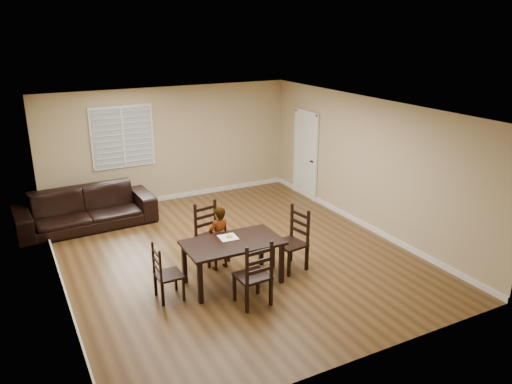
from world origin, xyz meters
TOP-DOWN VIEW (x-y plane):
  - ground at (0.00, 0.00)m, footprint 7.00×7.00m
  - room at (0.04, 0.18)m, footprint 6.04×7.04m
  - dining_table at (-0.46, -0.95)m, footprint 1.58×0.90m
  - chair_near at (-0.48, 0.06)m, footprint 0.56×0.53m
  - chair_far at (-0.47, -1.80)m, footprint 0.50×0.47m
  - chair_left at (-1.66, -0.94)m, footprint 0.39×0.42m
  - chair_right at (0.75, -0.95)m, footprint 0.53×0.56m
  - child at (-0.46, -0.38)m, footprint 0.46×0.35m
  - napkin at (-0.46, -0.78)m, footprint 0.30×0.30m
  - donut at (-0.44, -0.78)m, footprint 0.10×0.10m
  - sofa at (-2.17, 2.61)m, footprint 2.81×1.21m

SIDE VIEW (x-z plane):
  - ground at x=0.00m, z-range 0.00..0.00m
  - sofa at x=-2.17m, z-range 0.00..0.81m
  - chair_left at x=-1.66m, z-range -0.04..0.87m
  - chair_far at x=-0.47m, z-range -0.05..1.01m
  - chair_near at x=-0.48m, z-range -0.05..1.02m
  - chair_right at x=0.75m, z-range -0.05..1.04m
  - child at x=-0.46m, z-range 0.00..1.14m
  - dining_table at x=-0.46m, z-range 0.28..1.02m
  - napkin at x=-0.46m, z-range 0.74..0.74m
  - donut at x=-0.44m, z-range 0.74..0.78m
  - room at x=0.04m, z-range 0.45..3.17m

